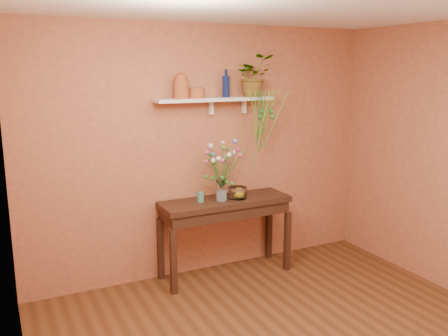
# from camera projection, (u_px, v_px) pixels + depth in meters

# --- Properties ---
(room) EXTENTS (4.04, 4.04, 2.70)m
(room) POSITION_uv_depth(u_px,v_px,m) (319.00, 194.00, 3.44)
(room) COLOR brown
(room) RESTS_ON ground
(sideboard) EXTENTS (1.42, 0.46, 0.86)m
(sideboard) POSITION_uv_depth(u_px,v_px,m) (225.00, 210.00, 5.16)
(sideboard) COLOR #361F14
(sideboard) RESTS_ON ground
(wall_shelf) EXTENTS (1.30, 0.24, 0.19)m
(wall_shelf) POSITION_uv_depth(u_px,v_px,m) (215.00, 100.00, 5.00)
(wall_shelf) COLOR white
(wall_shelf) RESTS_ON room
(terracotta_jug) EXTENTS (0.18, 0.18, 0.26)m
(terracotta_jug) POSITION_uv_depth(u_px,v_px,m) (181.00, 86.00, 4.79)
(terracotta_jug) COLOR #B44C29
(terracotta_jug) RESTS_ON wall_shelf
(terracotta_pot) EXTENTS (0.19, 0.19, 0.10)m
(terracotta_pot) POSITION_uv_depth(u_px,v_px,m) (196.00, 93.00, 4.90)
(terracotta_pot) COLOR #B44C29
(terracotta_pot) RESTS_ON wall_shelf
(blue_bottle) EXTENTS (0.08, 0.08, 0.29)m
(blue_bottle) POSITION_uv_depth(u_px,v_px,m) (226.00, 86.00, 5.04)
(blue_bottle) COLOR #0C1946
(blue_bottle) RESTS_ON wall_shelf
(spider_plant) EXTENTS (0.44, 0.39, 0.45)m
(spider_plant) POSITION_uv_depth(u_px,v_px,m) (254.00, 76.00, 5.12)
(spider_plant) COLOR #2E7124
(spider_plant) RESTS_ON wall_shelf
(plant_fronds) EXTENTS (0.42, 0.36, 0.89)m
(plant_fronds) POSITION_uv_depth(u_px,v_px,m) (264.00, 116.00, 5.07)
(plant_fronds) COLOR #2E7124
(plant_fronds) RESTS_ON wall_shelf
(glass_vase) EXTENTS (0.12, 0.12, 0.24)m
(glass_vase) POSITION_uv_depth(u_px,v_px,m) (221.00, 191.00, 5.05)
(glass_vase) COLOR white
(glass_vase) RESTS_ON sideboard
(bouquet) EXTENTS (0.46, 0.44, 0.53)m
(bouquet) POSITION_uv_depth(u_px,v_px,m) (221.00, 160.00, 4.99)
(bouquet) COLOR #386B28
(bouquet) RESTS_ON glass_vase
(glass_bowl) EXTENTS (0.20, 0.20, 0.12)m
(glass_bowl) POSITION_uv_depth(u_px,v_px,m) (238.00, 193.00, 5.16)
(glass_bowl) COLOR white
(glass_bowl) RESTS_ON sideboard
(lemon) EXTENTS (0.08, 0.08, 0.08)m
(lemon) POSITION_uv_depth(u_px,v_px,m) (239.00, 194.00, 5.16)
(lemon) COLOR yellow
(lemon) RESTS_ON glass_bowl
(carton) EXTENTS (0.06, 0.05, 0.11)m
(carton) POSITION_uv_depth(u_px,v_px,m) (200.00, 197.00, 4.99)
(carton) COLOR teal
(carton) RESTS_ON sideboard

